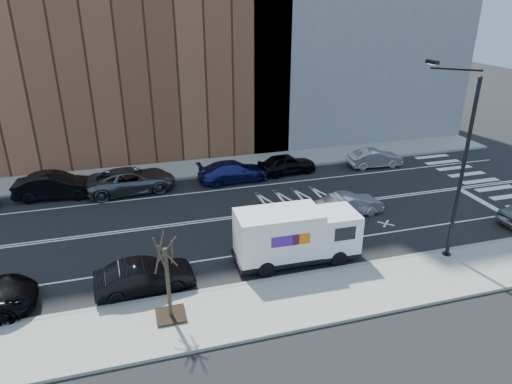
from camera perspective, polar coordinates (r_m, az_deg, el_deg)
ground at (r=27.96m, az=1.83°, el=-2.57°), size 120.00×120.00×0.00m
sidewalk_near at (r=20.91m, az=9.44°, el=-12.55°), size 44.00×3.60×0.15m
sidewalk_far at (r=35.74m, az=-2.51°, el=3.48°), size 44.00×3.60×0.15m
curb_near at (r=22.24m, az=7.47°, el=-9.96°), size 44.00×0.25×0.17m
curb_far at (r=34.10m, az=-1.78°, el=2.51°), size 44.00×0.25×0.17m
crosswalk at (r=35.91m, az=26.92°, el=0.83°), size 3.00×14.00×0.01m
road_markings at (r=27.96m, az=1.83°, el=-2.57°), size 40.00×8.60×0.01m
bldg_brick at (r=39.50m, az=-17.54°, el=20.61°), size 26.00×10.00×22.00m
streetlight at (r=23.67m, az=23.84°, el=3.75°), size 0.44×4.02×9.34m
street_tree at (r=18.89m, az=-10.87°, el=-11.92°), size 1.20×1.20×3.75m
fedex_van at (r=22.44m, az=4.98°, el=-5.36°), size 6.21×2.32×2.81m
far_parked_b at (r=32.41m, az=-23.77°, el=0.73°), size 5.24×2.28×1.68m
far_parked_c at (r=31.75m, az=-15.33°, el=1.43°), size 6.05×3.22×1.62m
far_parked_d at (r=32.44m, az=-2.85°, el=2.59°), size 5.12×2.27×1.46m
far_parked_e at (r=33.90m, az=3.87°, el=3.52°), size 4.49×2.13×1.48m
far_parked_f at (r=36.39m, az=14.62°, el=4.11°), size 4.22×1.67×1.37m
driving_sedan at (r=27.91m, az=11.56°, el=-1.58°), size 4.23×1.82×1.36m
near_parked_rear_a at (r=21.21m, az=-13.74°, el=-10.27°), size 4.43×1.77×1.43m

